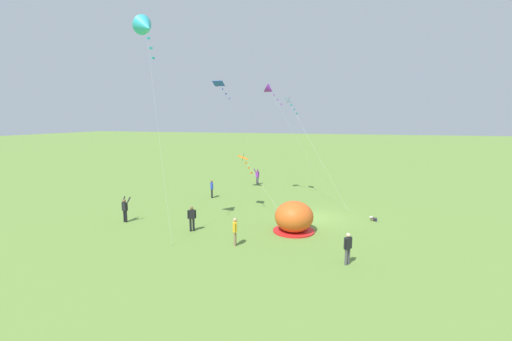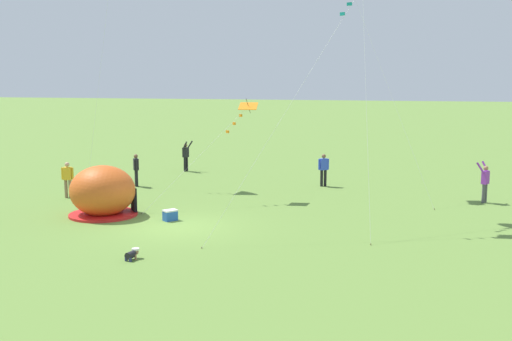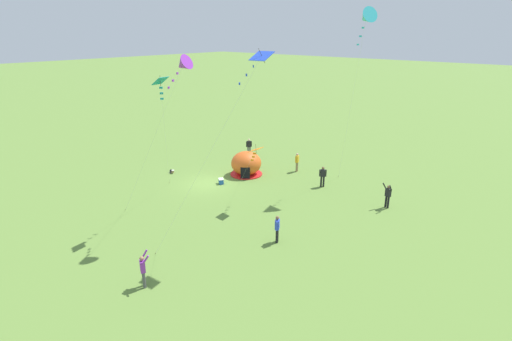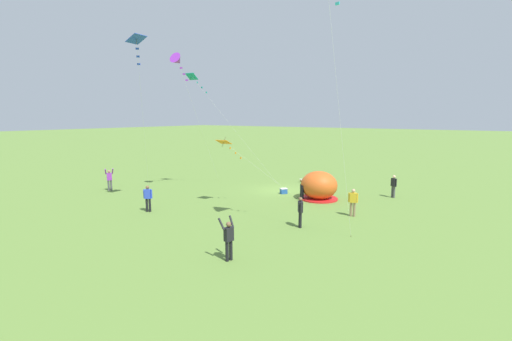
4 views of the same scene
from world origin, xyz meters
TOP-DOWN VIEW (x-y plane):
  - ground_plane at (0.00, 0.00)m, footprint 300.00×300.00m
  - popup_tent at (-3.72, 1.00)m, footprint 2.81×2.81m
  - cooler_box at (-0.68, 0.92)m, footprint 0.61×0.64m
  - toddler_crawling at (0.35, -4.28)m, footprint 0.31×0.55m
  - person_arms_raised at (-5.15, 13.33)m, footprint 0.56×0.69m
  - person_flying_kite at (11.72, 8.13)m, footprint 0.65×0.72m
  - person_far_back at (-7.30, 3.92)m, footprint 0.57×0.33m
  - person_near_tent at (3.90, 10.40)m, footprint 0.53×0.40m
  - person_strolling at (-5.61, 7.64)m, footprint 0.42×0.50m
  - kite_orange at (0.87, 6.03)m, footprint 3.81×5.05m

SIDE VIEW (x-z plane):
  - ground_plane at x=0.00m, z-range 0.00..0.00m
  - toddler_crawling at x=0.35m, z-range 0.02..0.34m
  - cooler_box at x=-0.68m, z-range 0.00..0.44m
  - person_far_back at x=-7.30m, z-range 0.10..1.82m
  - person_near_tent at x=3.90m, z-range 0.10..1.82m
  - person_strolling at x=-5.61m, z-range 0.10..1.82m
  - popup_tent at x=-3.72m, z-range -0.05..2.05m
  - person_flying_kite at x=11.72m, z-range 0.05..1.94m
  - person_arms_raised at x=-5.15m, z-range 0.05..1.94m
  - kite_orange at x=0.87m, z-range 1.80..6.54m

